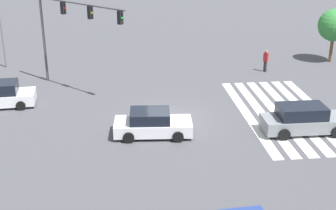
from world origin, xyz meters
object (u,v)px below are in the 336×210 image
at_px(pedestrian, 266,60).
at_px(tree_corner_b, 334,25).
at_px(traffic_signal_mast, 68,21).
at_px(car_1, 152,124).
at_px(car_3, 0,95).
at_px(car_0, 304,120).

xyz_separation_m(pedestrian, tree_corner_b, (2.16, -6.42, 2.15)).
bearing_deg(tree_corner_b, traffic_signal_mast, 101.92).
bearing_deg(traffic_signal_mast, car_1, -14.30).
bearing_deg(car_3, car_0, 157.70).
bearing_deg(tree_corner_b, car_0, 150.32).
bearing_deg(traffic_signal_mast, pedestrian, 53.96).
relative_size(traffic_signal_mast, pedestrian, 3.62).
height_order(traffic_signal_mast, tree_corner_b, traffic_signal_mast).
height_order(car_1, pedestrian, pedestrian).
bearing_deg(pedestrian, car_3, -28.94).
xyz_separation_m(traffic_signal_mast, tree_corner_b, (4.52, -21.41, -1.72)).
height_order(car_3, pedestrian, pedestrian).
bearing_deg(car_0, car_3, 162.05).
bearing_deg(pedestrian, car_1, 3.28).
distance_m(car_0, car_3, 19.13).
relative_size(traffic_signal_mast, car_3, 1.43).
bearing_deg(car_3, car_1, 146.01).
relative_size(car_0, car_3, 1.08).
bearing_deg(car_3, tree_corner_b, -167.57).
xyz_separation_m(car_3, pedestrian, (5.29, -19.44, 0.28)).
relative_size(pedestrian, tree_corner_b, 0.40).
xyz_separation_m(car_0, car_1, (0.57, 8.64, -0.08)).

